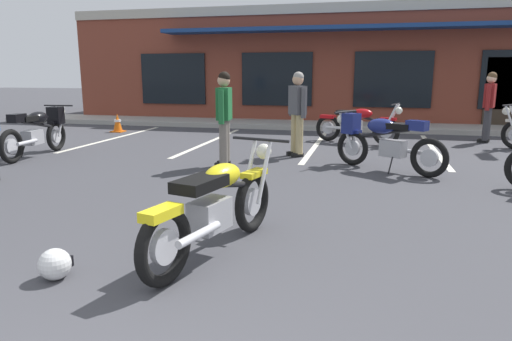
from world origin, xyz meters
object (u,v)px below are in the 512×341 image
person_in_shorts_foreground (489,103)px  motorcycle_silver_naked (383,140)px  person_near_building (224,113)px  helmet_on_pavement (55,264)px  motorcycle_foreground_classic (216,205)px  person_by_back_row (297,109)px  motorcycle_black_cruiser (357,124)px  traffic_cone (118,123)px  motorcycle_green_cafe_racer (38,130)px

person_in_shorts_foreground → motorcycle_silver_naked: bearing=-122.5°
person_near_building → helmet_on_pavement: person_near_building is taller
motorcycle_foreground_classic → person_by_back_row: 5.28m
motorcycle_foreground_classic → motorcycle_silver_naked: bearing=69.8°
helmet_on_pavement → motorcycle_black_cruiser: bearing=75.2°
motorcycle_silver_naked → traffic_cone: motorcycle_silver_naked is taller
person_in_shorts_foreground → helmet_on_pavement: 10.44m
helmet_on_pavement → person_by_back_row: bearing=80.5°
motorcycle_foreground_classic → person_in_shorts_foreground: person_in_shorts_foreground is taller
motorcycle_silver_naked → traffic_cone: size_ratio=3.53×
traffic_cone → person_by_back_row: bearing=-25.3°
helmet_on_pavement → traffic_cone: bearing=117.5°
person_in_shorts_foreground → person_by_back_row: 5.08m
person_near_building → helmet_on_pavement: (0.06, -4.74, -0.82)m
person_by_back_row → person_near_building: same height
person_by_back_row → person_near_building: (-1.09, -1.36, 0.00)m
motorcycle_foreground_classic → person_by_back_row: person_by_back_row is taller
motorcycle_silver_naked → person_by_back_row: bearing=148.7°
motorcycle_black_cruiser → traffic_cone: motorcycle_black_cruiser is taller
person_in_shorts_foreground → traffic_cone: person_in_shorts_foreground is taller
motorcycle_black_cruiser → person_by_back_row: person_by_back_row is taller
person_by_back_row → traffic_cone: bearing=154.7°
motorcycle_silver_naked → motorcycle_green_cafe_racer: same height
motorcycle_silver_naked → person_by_back_row: size_ratio=1.12×
helmet_on_pavement → traffic_cone: size_ratio=0.49×
motorcycle_foreground_classic → person_by_back_row: bearing=90.8°
motorcycle_green_cafe_racer → helmet_on_pavement: size_ratio=8.11×
motorcycle_foreground_classic → person_near_building: 4.10m
motorcycle_green_cafe_racer → person_by_back_row: person_by_back_row is taller
motorcycle_green_cafe_racer → person_near_building: bearing=-2.2°
person_by_back_row → person_in_shorts_foreground: bearing=35.2°
motorcycle_black_cruiser → motorcycle_silver_naked: (0.52, -3.05, 0.07)m
motorcycle_foreground_classic → traffic_cone: size_ratio=3.91×
helmet_on_pavement → person_in_shorts_foreground: bearing=60.2°
motorcycle_green_cafe_racer → traffic_cone: motorcycle_green_cafe_racer is taller
motorcycle_foreground_classic → motorcycle_green_cafe_racer: 6.56m
motorcycle_foreground_classic → motorcycle_black_cruiser: (1.05, 7.31, 0.00)m
motorcycle_silver_naked → helmet_on_pavement: motorcycle_silver_naked is taller
person_near_building → motorcycle_silver_naked: bearing=7.6°
motorcycle_foreground_classic → helmet_on_pavement: 1.42m
motorcycle_black_cruiser → traffic_cone: (-6.68, 0.57, -0.20)m
motorcycle_black_cruiser → person_in_shorts_foreground: size_ratio=1.22×
motorcycle_black_cruiser → helmet_on_pavement: bearing=-104.8°
motorcycle_foreground_classic → person_in_shorts_foreground: bearing=63.5°
motorcycle_foreground_classic → motorcycle_black_cruiser: size_ratio=1.02×
motorcycle_foreground_classic → motorcycle_silver_naked: 4.54m
motorcycle_green_cafe_racer → person_in_shorts_foreground: person_in_shorts_foreground is taller
person_in_shorts_foreground → traffic_cone: (-9.71, -0.31, -0.69)m
helmet_on_pavement → motorcycle_silver_naked: bearing=62.4°
motorcycle_black_cruiser → motorcycle_silver_naked: same height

